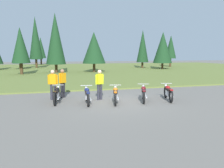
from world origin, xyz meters
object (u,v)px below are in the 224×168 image
at_px(motorcycle_black, 57,95).
at_px(motorcycle_navy, 87,95).
at_px(rider_near_row_end, 100,83).
at_px(rider_in_hivis_vest, 63,82).
at_px(motorcycle_red, 168,92).
at_px(motorcycle_orange, 115,95).
at_px(rider_with_back_turned, 53,83).
at_px(motorcycle_maroon, 144,93).

distance_m(motorcycle_black, motorcycle_navy, 1.62).
relative_size(rider_near_row_end, rider_in_hivis_vest, 1.00).
bearing_deg(rider_in_hivis_vest, motorcycle_red, -22.86).
relative_size(motorcycle_black, rider_near_row_end, 1.25).
xyz_separation_m(motorcycle_navy, rider_in_hivis_vest, (-1.09, 1.98, 0.51)).
bearing_deg(motorcycle_orange, rider_in_hivis_vest, 138.75).
distance_m(motorcycle_black, motorcycle_orange, 3.06).
bearing_deg(motorcycle_black, motorcycle_red, -9.27).
xyz_separation_m(motorcycle_navy, rider_with_back_turned, (-1.64, 1.51, 0.51)).
height_order(motorcycle_orange, motorcycle_maroon, same).
bearing_deg(motorcycle_navy, motorcycle_maroon, -4.26).
bearing_deg(motorcycle_black, motorcycle_orange, -16.28).
relative_size(motorcycle_navy, rider_in_hivis_vest, 1.26).
bearing_deg(motorcycle_orange, motorcycle_navy, 170.73).
height_order(motorcycle_red, rider_with_back_turned, rider_with_back_turned).
relative_size(motorcycle_orange, rider_near_row_end, 1.22).
distance_m(motorcycle_navy, motorcycle_orange, 1.46).
height_order(motorcycle_maroon, motorcycle_red, same).
relative_size(motorcycle_maroon, rider_in_hivis_vest, 1.19).
relative_size(motorcycle_maroon, rider_with_back_turned, 1.19).
distance_m(motorcycle_navy, motorcycle_maroon, 3.03).
distance_m(motorcycle_maroon, motorcycle_red, 1.42).
distance_m(motorcycle_navy, rider_in_hivis_vest, 2.32).
bearing_deg(motorcycle_maroon, motorcycle_black, 169.38).
bearing_deg(rider_with_back_turned, rider_in_hivis_vest, 40.27).
height_order(motorcycle_black, motorcycle_orange, same).
distance_m(motorcycle_navy, rider_with_back_turned, 2.29).
xyz_separation_m(motorcycle_navy, motorcycle_red, (4.44, -0.35, 0.00)).
bearing_deg(rider_with_back_turned, rider_near_row_end, -15.09).
bearing_deg(rider_near_row_end, motorcycle_red, -18.31).
bearing_deg(motorcycle_red, rider_with_back_turned, 162.99).
bearing_deg(motorcycle_red, rider_near_row_end, 161.69).
distance_m(motorcycle_black, motorcycle_red, 6.01).
relative_size(motorcycle_orange, motorcycle_red, 1.01).
bearing_deg(motorcycle_red, motorcycle_navy, 175.53).
distance_m(rider_near_row_end, rider_in_hivis_vest, 2.25).
bearing_deg(rider_with_back_turned, motorcycle_orange, -29.55).
relative_size(motorcycle_black, motorcycle_maroon, 1.05).
xyz_separation_m(motorcycle_black, rider_near_row_end, (2.34, 0.22, 0.51)).
xyz_separation_m(motorcycle_black, motorcycle_red, (5.93, -0.97, 0.00)).
bearing_deg(rider_in_hivis_vest, motorcycle_navy, -61.22).
distance_m(motorcycle_red, rider_with_back_turned, 6.38).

